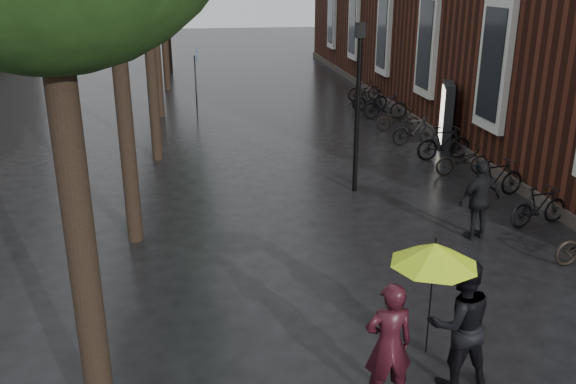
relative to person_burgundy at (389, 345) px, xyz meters
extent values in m
cube|color=silver|center=(5.88, 9.33, 2.12)|extent=(0.25, 1.60, 3.60)
cube|color=black|center=(5.78, 9.33, 2.12)|extent=(0.10, 1.20, 3.00)
cube|color=silver|center=(5.88, 14.33, 2.12)|extent=(0.25, 1.60, 3.60)
cube|color=black|center=(5.78, 14.33, 2.12)|extent=(0.10, 1.20, 3.00)
cube|color=silver|center=(5.88, 19.33, 2.12)|extent=(0.25, 1.60, 3.60)
cube|color=black|center=(5.78, 19.33, 2.12)|extent=(0.10, 1.20, 3.00)
cube|color=silver|center=(5.88, 24.33, 2.12)|extent=(0.25, 1.60, 3.60)
cube|color=black|center=(5.78, 24.33, 2.12)|extent=(0.10, 1.20, 3.00)
cube|color=silver|center=(5.88, 29.33, 2.12)|extent=(0.25, 1.60, 3.60)
cube|color=black|center=(5.78, 29.33, 2.12)|extent=(0.10, 1.20, 3.00)
cube|color=#3F3833|center=(6.03, 18.33, -0.73)|extent=(0.40, 33.00, 0.30)
cylinder|color=black|center=(-3.57, -0.17, 1.46)|extent=(0.32, 0.32, 4.68)
cylinder|color=black|center=(-3.67, 5.83, 1.38)|extent=(0.32, 0.32, 4.51)
cylinder|color=black|center=(-3.47, 11.83, 1.60)|extent=(0.32, 0.32, 4.95)
cylinder|color=black|center=(-3.62, 17.83, 1.32)|extent=(0.32, 0.32, 4.40)
cylinder|color=black|center=(-3.52, 23.83, 1.51)|extent=(0.32, 0.32, 4.79)
cylinder|color=black|center=(-3.57, 29.83, 1.40)|extent=(0.32, 0.32, 4.57)
imported|color=black|center=(0.00, 0.00, 0.00)|extent=(0.65, 0.43, 1.76)
imported|color=black|center=(1.07, 0.26, 0.05)|extent=(0.92, 0.72, 1.86)
cylinder|color=black|center=(0.60, 0.21, 0.42)|extent=(0.02, 0.02, 1.45)
cone|color=#BBE818|center=(0.60, 0.21, 1.14)|extent=(1.14, 1.14, 0.29)
cylinder|color=black|center=(0.60, 0.21, 1.32)|extent=(0.02, 0.02, 0.08)
imported|color=black|center=(3.52, 4.82, -0.02)|extent=(1.08, 0.64, 1.72)
imported|color=black|center=(5.18, 5.26, -0.42)|extent=(1.58, 0.74, 0.91)
imported|color=black|center=(5.08, 7.11, -0.38)|extent=(1.72, 0.80, 1.00)
imported|color=black|center=(5.04, 9.00, -0.47)|extent=(1.59, 0.60, 0.83)
imported|color=black|center=(5.09, 10.47, -0.36)|extent=(1.77, 0.64, 1.04)
imported|color=black|center=(4.84, 12.32, -0.39)|extent=(1.68, 0.77, 0.98)
imported|color=black|center=(4.89, 14.13, -0.47)|extent=(1.60, 0.73, 0.81)
imported|color=black|center=(5.00, 16.04, -0.36)|extent=(1.79, 0.82, 1.04)
imported|color=black|center=(4.87, 17.69, -0.41)|extent=(1.59, 0.61, 0.93)
imported|color=black|center=(5.17, 19.60, -0.40)|extent=(1.67, 0.77, 0.97)
cube|color=black|center=(5.66, 11.72, 0.18)|extent=(0.29, 1.40, 2.11)
cube|color=silver|center=(5.50, 11.72, 0.23)|extent=(0.04, 1.17, 1.73)
cylinder|color=black|center=(1.72, 8.14, 1.10)|extent=(0.12, 0.12, 3.97)
cube|color=black|center=(1.72, 8.14, 3.19)|extent=(0.22, 0.22, 0.35)
sphere|color=#FFE5B2|center=(1.72, 8.14, 3.19)|extent=(0.18, 0.18, 0.18)
cylinder|color=#262628|center=(-2.19, 17.64, 0.31)|extent=(0.06, 0.06, 2.37)
cylinder|color=navy|center=(-2.10, 17.64, 1.49)|extent=(0.03, 0.47, 0.47)
camera|label=1|loc=(-2.29, -6.37, 4.47)|focal=38.00mm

